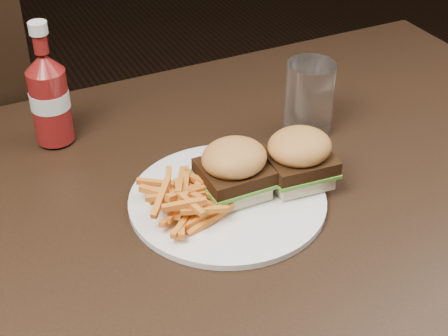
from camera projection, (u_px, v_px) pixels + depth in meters
name	position (u px, v px, depth m)	size (l,w,h in m)	color
dining_table	(229.00, 220.00, 0.90)	(1.20, 0.80, 0.04)	black
plate	(227.00, 200.00, 0.89)	(0.26, 0.26, 0.01)	white
sandwich_half_a	(234.00, 186.00, 0.89)	(0.08, 0.07, 0.02)	beige
sandwich_half_b	(298.00, 175.00, 0.91)	(0.08, 0.07, 0.02)	beige
fries_pile	(187.00, 196.00, 0.85)	(0.10, 0.10, 0.04)	orange
ketchup_bottle	(51.00, 106.00, 0.98)	(0.06, 0.06, 0.11)	maroon
tumbler	(309.00, 99.00, 1.01)	(0.07, 0.07, 0.11)	white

